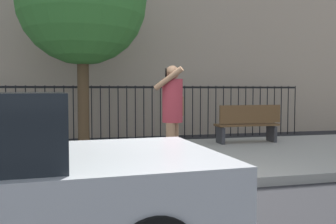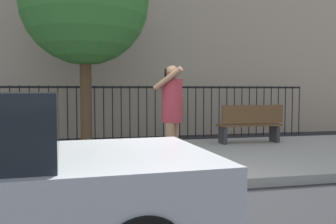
{
  "view_description": "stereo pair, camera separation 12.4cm",
  "coord_description": "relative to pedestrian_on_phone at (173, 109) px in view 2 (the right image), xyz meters",
  "views": [
    {
      "loc": [
        -1.11,
        -5.02,
        1.47
      ],
      "look_at": [
        0.46,
        1.21,
        1.09
      ],
      "focal_mm": 39.69,
      "sensor_mm": 36.0,
      "label": 1
    },
    {
      "loc": [
        -0.99,
        -5.05,
        1.47
      ],
      "look_at": [
        0.46,
        1.21,
        1.09
      ],
      "focal_mm": 39.69,
      "sensor_mm": 36.0,
      "label": 2
    }
  ],
  "objects": [
    {
      "name": "iron_fence",
      "position": [
        -0.47,
        4.97,
        -0.13
      ],
      "size": [
        12.03,
        0.04,
        1.6
      ],
      "color": "black",
      "rests_on": "ground"
    },
    {
      "name": "ground_plane",
      "position": [
        -0.47,
        -0.93,
        -1.15
      ],
      "size": [
        60.0,
        60.0,
        0.0
      ],
      "primitive_type": "plane",
      "color": "black"
    },
    {
      "name": "sidewalk",
      "position": [
        -0.47,
        1.27,
        -1.08
      ],
      "size": [
        28.0,
        4.4,
        0.15
      ],
      "primitive_type": "cube",
      "color": "#9E9B93",
      "rests_on": "ground"
    },
    {
      "name": "street_bench",
      "position": [
        2.59,
        2.47,
        -0.5
      ],
      "size": [
        1.6,
        0.45,
        0.95
      ],
      "color": "brown",
      "rests_on": "sidewalk"
    },
    {
      "name": "pedestrian_on_phone",
      "position": [
        0.0,
        0.0,
        0.0
      ],
      "size": [
        0.63,
        0.72,
        1.72
      ],
      "color": "#936B4C",
      "rests_on": "sidewalk"
    },
    {
      "name": "street_tree_near",
      "position": [
        -1.37,
        3.61,
        2.53
      ],
      "size": [
        3.21,
        3.21,
        5.3
      ],
      "color": "#4C3823",
      "rests_on": "ground"
    }
  ]
}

